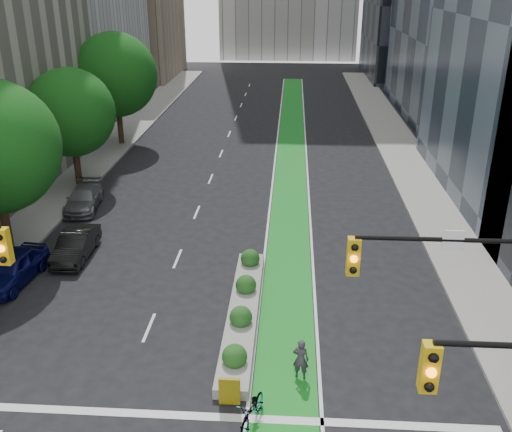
# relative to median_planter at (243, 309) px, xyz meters

# --- Properties ---
(sidewalk_left) EXTENTS (3.60, 90.00, 0.15)m
(sidewalk_left) POSITION_rel_median_planter_xyz_m (-13.00, 17.96, -0.30)
(sidewalk_left) COLOR gray
(sidewalk_left) RESTS_ON ground
(sidewalk_right) EXTENTS (3.60, 90.00, 0.15)m
(sidewalk_right) POSITION_rel_median_planter_xyz_m (10.60, 17.96, -0.30)
(sidewalk_right) COLOR gray
(sidewalk_right) RESTS_ON ground
(bike_lane_paint) EXTENTS (2.20, 70.00, 0.01)m
(bike_lane_paint) POSITION_rel_median_planter_xyz_m (1.80, 22.96, -0.37)
(bike_lane_paint) COLOR #188723
(bike_lane_paint) RESTS_ON ground
(tree_midfar) EXTENTS (5.60, 5.60, 7.76)m
(tree_midfar) POSITION_rel_median_planter_xyz_m (-12.20, 14.96, 4.57)
(tree_midfar) COLOR black
(tree_midfar) RESTS_ON ground
(tree_far) EXTENTS (6.60, 6.60, 9.00)m
(tree_far) POSITION_rel_median_planter_xyz_m (-12.20, 24.96, 5.32)
(tree_far) COLOR black
(tree_far) RESTS_ON ground
(signal_right) EXTENTS (5.82, 0.51, 7.20)m
(signal_right) POSITION_rel_median_planter_xyz_m (7.47, -6.57, 4.43)
(signal_right) COLOR black
(signal_right) RESTS_ON ground
(median_planter) EXTENTS (1.20, 10.26, 1.10)m
(median_planter) POSITION_rel_median_planter_xyz_m (0.00, 0.00, 0.00)
(median_planter) COLOR gray
(median_planter) RESTS_ON ground
(bicycle) EXTENTS (1.16, 2.00, 0.99)m
(bicycle) POSITION_rel_median_planter_xyz_m (0.80, -6.01, 0.12)
(bicycle) COLOR gray
(bicycle) RESTS_ON ground
(cyclist) EXTENTS (0.63, 0.48, 1.56)m
(cyclist) POSITION_rel_median_planter_xyz_m (2.32, -3.71, 0.41)
(cyclist) COLOR #35313B
(cyclist) RESTS_ON ground
(parked_car_left_near) EXTENTS (2.12, 4.42, 1.46)m
(parked_car_left_near) POSITION_rel_median_planter_xyz_m (-10.70, 2.18, 0.36)
(parked_car_left_near) COLOR #0C0E4A
(parked_car_left_near) RESTS_ON ground
(parked_car_left_mid) EXTENTS (1.53, 4.09, 1.34)m
(parked_car_left_mid) POSITION_rel_median_planter_xyz_m (-8.74, 4.83, 0.30)
(parked_car_left_mid) COLOR black
(parked_car_left_mid) RESTS_ON ground
(parked_car_left_far) EXTENTS (2.34, 4.61, 1.28)m
(parked_car_left_far) POSITION_rel_median_planter_xyz_m (-10.55, 11.17, 0.27)
(parked_car_left_far) COLOR slate
(parked_car_left_far) RESTS_ON ground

